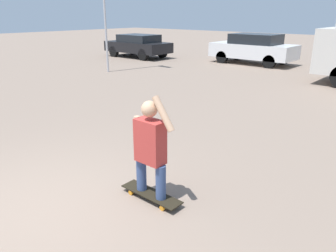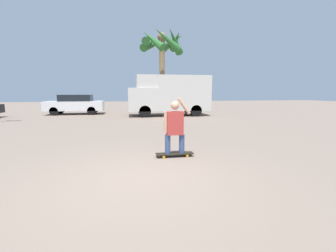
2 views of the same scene
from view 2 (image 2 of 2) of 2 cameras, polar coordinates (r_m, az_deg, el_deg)
The scene contains 6 objects.
ground_plane at distance 4.44m, azimuth -6.86°, elevation -13.15°, with size 80.00×80.00×0.00m, color gray.
skateboard at distance 5.82m, azimuth 1.72°, elevation -7.06°, with size 0.96×0.25×0.09m.
person_skateboarder at distance 5.66m, azimuth 1.74°, elevation 0.30°, with size 0.69×0.22×1.43m.
camper_van at distance 16.15m, azimuth 0.49°, elevation 8.13°, with size 5.70×2.06×2.82m.
parked_car_white at distance 18.62m, azimuth -22.47°, elevation 5.18°, with size 4.18×1.81×1.48m.
palm_tree_near_van at distance 22.95m, azimuth -1.52°, elevation 19.83°, with size 4.50×4.34×7.57m.
Camera 2 is at (-0.24, -4.12, 1.63)m, focal length 24.00 mm.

